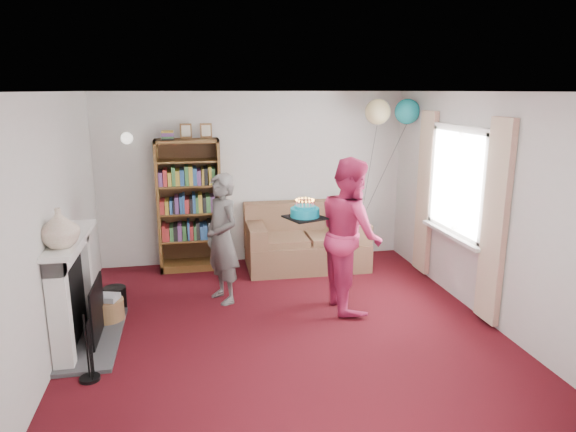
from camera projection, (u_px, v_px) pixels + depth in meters
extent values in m
plane|color=#380810|center=(287.00, 332.00, 5.48)|extent=(5.00, 5.00, 0.00)
cube|color=silver|center=(254.00, 178.00, 7.58)|extent=(4.50, 0.02, 2.50)
cube|color=silver|center=(48.00, 230.00, 4.76)|extent=(0.02, 5.00, 2.50)
cube|color=silver|center=(489.00, 209.00, 5.61)|extent=(0.02, 5.00, 2.50)
cube|color=white|center=(286.00, 91.00, 4.88)|extent=(4.50, 5.00, 0.01)
cube|color=#3F3F42|center=(93.00, 339.00, 5.29)|extent=(0.55, 1.40, 0.04)
cube|color=white|center=(60.00, 317.00, 4.62)|extent=(0.18, 0.14, 1.06)
cube|color=white|center=(83.00, 275.00, 5.67)|extent=(0.18, 0.14, 1.06)
cube|color=white|center=(68.00, 249.00, 5.03)|extent=(0.18, 1.24, 0.16)
cube|color=white|center=(70.00, 239.00, 5.01)|extent=(0.28, 1.35, 0.05)
cube|color=black|center=(71.00, 298.00, 5.15)|extent=(0.10, 0.80, 0.86)
cube|color=black|center=(97.00, 310.00, 5.23)|extent=(0.02, 0.70, 0.60)
cylinder|color=black|center=(87.00, 347.00, 4.50)|extent=(0.18, 0.18, 0.64)
cylinder|color=black|center=(115.00, 298.00, 6.05)|extent=(0.26, 0.26, 0.26)
cube|color=white|center=(463.00, 129.00, 5.97)|extent=(0.08, 1.30, 0.08)
cube|color=white|center=(454.00, 232.00, 6.27)|extent=(0.08, 1.30, 0.08)
cube|color=white|center=(461.00, 182.00, 6.13)|extent=(0.01, 1.15, 1.20)
cube|color=white|center=(452.00, 235.00, 6.27)|extent=(0.14, 1.32, 0.04)
cube|color=beige|center=(495.00, 223.00, 5.41)|extent=(0.07, 0.38, 2.20)
cube|color=beige|center=(425.00, 193.00, 6.97)|extent=(0.07, 0.38, 2.20)
cylinder|color=gold|center=(127.00, 136.00, 7.03)|extent=(0.04, 0.12, 0.04)
sphere|color=white|center=(127.00, 138.00, 6.95)|extent=(0.16, 0.16, 0.16)
cube|color=#472B14|center=(189.00, 203.00, 7.42)|extent=(0.88, 0.04, 1.86)
cube|color=brown|center=(159.00, 207.00, 7.16)|extent=(0.04, 0.42, 1.86)
cube|color=brown|center=(219.00, 204.00, 7.32)|extent=(0.04, 0.42, 1.86)
cube|color=brown|center=(186.00, 141.00, 7.03)|extent=(0.88, 0.42, 0.04)
cube|color=brown|center=(192.00, 264.00, 7.45)|extent=(0.88, 0.42, 0.10)
cube|color=brown|center=(191.00, 239.00, 7.36)|extent=(0.80, 0.38, 0.03)
cube|color=brown|center=(190.00, 212.00, 7.27)|extent=(0.80, 0.38, 0.02)
cube|color=brown|center=(188.00, 185.00, 7.17)|extent=(0.80, 0.38, 0.02)
cube|color=brown|center=(187.00, 161.00, 7.09)|extent=(0.80, 0.38, 0.02)
cube|color=maroon|center=(168.00, 135.00, 6.94)|extent=(0.16, 0.22, 0.12)
cube|color=brown|center=(186.00, 131.00, 7.04)|extent=(0.16, 0.02, 0.20)
cube|color=brown|center=(206.00, 131.00, 7.09)|extent=(0.16, 0.02, 0.20)
cube|color=brown|center=(306.00, 253.00, 7.47)|extent=(1.72, 0.91, 0.40)
cube|color=brown|center=(301.00, 224.00, 7.70)|extent=(1.72, 0.24, 0.71)
cube|color=brown|center=(256.00, 243.00, 7.28)|extent=(0.24, 0.86, 0.56)
cube|color=brown|center=(355.00, 237.00, 7.56)|extent=(0.24, 0.86, 0.56)
cube|color=brown|center=(281.00, 241.00, 7.26)|extent=(0.73, 0.61, 0.12)
cube|color=brown|center=(334.00, 238.00, 7.41)|extent=(0.73, 0.61, 0.12)
cylinder|color=olive|center=(108.00, 311.00, 5.68)|extent=(0.35, 0.35, 0.26)
cube|color=beige|center=(107.00, 298.00, 5.64)|extent=(0.25, 0.19, 0.06)
imported|color=black|center=(222.00, 239.00, 6.13)|extent=(0.58, 0.68, 1.57)
imported|color=#B32350|center=(351.00, 234.00, 5.94)|extent=(0.69, 0.88, 1.79)
cube|color=black|center=(305.00, 218.00, 5.84)|extent=(0.40, 0.40, 0.02)
cylinder|color=#0D86A1|center=(305.00, 212.00, 5.83)|extent=(0.33, 0.33, 0.10)
cylinder|color=#0D86A1|center=(305.00, 207.00, 5.81)|extent=(0.24, 0.24, 0.04)
cylinder|color=pink|center=(313.00, 204.00, 5.83)|extent=(0.01, 0.01, 0.09)
sphere|color=orange|center=(313.00, 200.00, 5.81)|extent=(0.02, 0.02, 0.02)
cylinder|color=pink|center=(312.00, 203.00, 5.86)|extent=(0.01, 0.01, 0.09)
sphere|color=orange|center=(312.00, 199.00, 5.85)|extent=(0.02, 0.02, 0.02)
cylinder|color=pink|center=(309.00, 203.00, 5.89)|extent=(0.01, 0.01, 0.09)
sphere|color=orange|center=(309.00, 198.00, 5.88)|extent=(0.02, 0.02, 0.02)
cylinder|color=pink|center=(306.00, 202.00, 5.90)|extent=(0.01, 0.01, 0.09)
sphere|color=orange|center=(306.00, 198.00, 5.89)|extent=(0.02, 0.02, 0.02)
cylinder|color=pink|center=(302.00, 202.00, 5.90)|extent=(0.01, 0.01, 0.09)
sphere|color=orange|center=(302.00, 198.00, 5.89)|extent=(0.02, 0.02, 0.02)
cylinder|color=pink|center=(299.00, 203.00, 5.88)|extent=(0.01, 0.01, 0.09)
sphere|color=orange|center=(299.00, 199.00, 5.87)|extent=(0.02, 0.02, 0.02)
cylinder|color=pink|center=(297.00, 203.00, 5.85)|extent=(0.01, 0.01, 0.09)
sphere|color=orange|center=(297.00, 199.00, 5.83)|extent=(0.02, 0.02, 0.02)
cylinder|color=pink|center=(296.00, 204.00, 5.81)|extent=(0.01, 0.01, 0.09)
sphere|color=orange|center=(296.00, 200.00, 5.80)|extent=(0.02, 0.02, 0.02)
cylinder|color=pink|center=(297.00, 205.00, 5.77)|extent=(0.01, 0.01, 0.09)
sphere|color=orange|center=(297.00, 201.00, 5.76)|extent=(0.02, 0.02, 0.02)
cylinder|color=pink|center=(299.00, 206.00, 5.74)|extent=(0.01, 0.01, 0.09)
sphere|color=orange|center=(299.00, 201.00, 5.72)|extent=(0.02, 0.02, 0.02)
cylinder|color=pink|center=(302.00, 206.00, 5.72)|extent=(0.01, 0.01, 0.09)
sphere|color=orange|center=(302.00, 202.00, 5.70)|extent=(0.02, 0.02, 0.02)
cylinder|color=pink|center=(306.00, 206.00, 5.71)|extent=(0.01, 0.01, 0.09)
sphere|color=orange|center=(306.00, 202.00, 5.70)|extent=(0.02, 0.02, 0.02)
cylinder|color=pink|center=(309.00, 206.00, 5.72)|extent=(0.01, 0.01, 0.09)
sphere|color=orange|center=(309.00, 202.00, 5.71)|extent=(0.02, 0.02, 0.02)
cylinder|color=pink|center=(312.00, 205.00, 5.75)|extent=(0.01, 0.01, 0.09)
sphere|color=orange|center=(312.00, 201.00, 5.74)|extent=(0.02, 0.02, 0.02)
cylinder|color=pink|center=(313.00, 205.00, 5.79)|extent=(0.01, 0.01, 0.09)
sphere|color=orange|center=(314.00, 200.00, 5.77)|extent=(0.02, 0.02, 0.02)
sphere|color=#3F3F3F|center=(360.00, 223.00, 7.30)|extent=(0.02, 0.02, 0.02)
sphere|color=teal|center=(407.00, 112.00, 7.23)|extent=(0.36, 0.36, 0.36)
sphere|color=#DCC986|center=(378.00, 112.00, 7.14)|extent=(0.36, 0.36, 0.36)
imported|color=beige|center=(59.00, 228.00, 4.63)|extent=(0.45, 0.45, 0.36)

